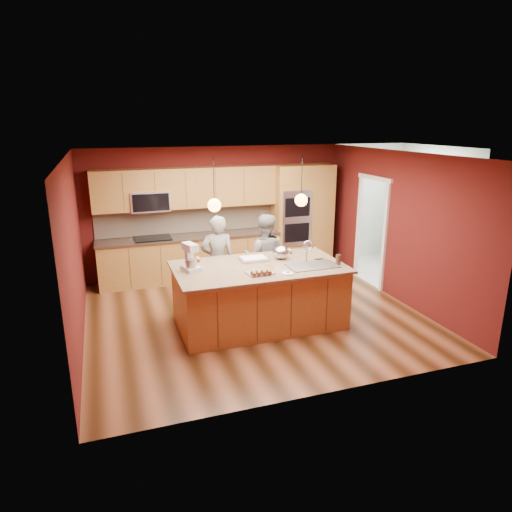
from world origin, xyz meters
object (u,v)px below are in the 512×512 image
object	(u,v)px
stand_mixer	(191,259)
mixing_bowl	(281,252)
person_left	(218,261)
person_right	(264,257)
island	(260,294)

from	to	relation	value
stand_mixer	mixing_bowl	world-z (taller)	stand_mixer
person_left	person_right	size ratio (longest dim) A/B	1.02
person_left	mixing_bowl	bearing A→B (deg)	146.89
person_left	stand_mixer	world-z (taller)	person_left
stand_mixer	mixing_bowl	bearing A→B (deg)	-12.50
person_right	stand_mixer	bearing A→B (deg)	50.97
person_right	person_left	bearing A→B (deg)	21.21
person_left	mixing_bowl	world-z (taller)	person_left
mixing_bowl	person_right	bearing A→B (deg)	91.97
mixing_bowl	person_left	bearing A→B (deg)	140.49
person_right	mixing_bowl	world-z (taller)	person_right
person_left	mixing_bowl	size ratio (longest dim) A/B	6.01
island	mixing_bowl	size ratio (longest dim) A/B	9.86
stand_mixer	person_left	bearing A→B (deg)	36.59
person_left	stand_mixer	size ratio (longest dim) A/B	3.86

